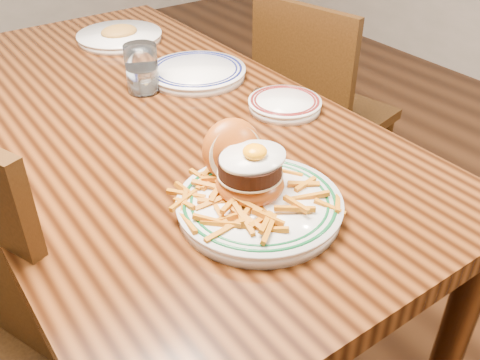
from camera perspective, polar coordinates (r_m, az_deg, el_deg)
floor at (r=1.82m, az=-7.93°, el=-14.29°), size 6.00×6.00×0.00m
table at (r=1.40m, az=-10.06°, el=3.97°), size 0.85×1.60×0.75m
chair_right at (r=1.99m, az=8.19°, el=7.46°), size 0.48×0.48×0.87m
main_plate at (r=0.98m, az=1.59°, el=-1.11°), size 0.30×0.32×0.15m
side_plate at (r=1.34m, az=4.80°, el=8.14°), size 0.18×0.19×0.03m
rear_plate at (r=1.52m, az=-4.64°, el=11.44°), size 0.27×0.27×0.03m
water_glass at (r=1.44m, az=-10.39°, el=11.31°), size 0.08×0.08×0.13m
far_plate at (r=1.83m, az=-12.72°, el=14.76°), size 0.27×0.27×0.05m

